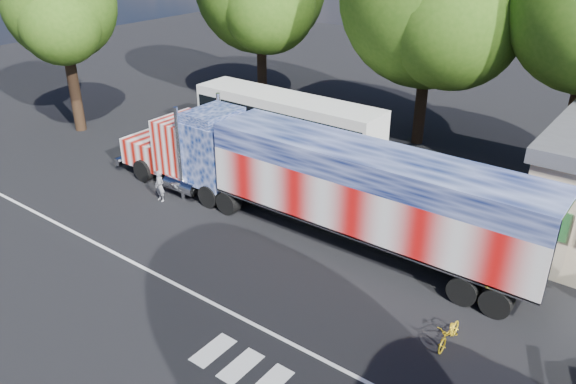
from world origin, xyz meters
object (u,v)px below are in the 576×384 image
Objects in this scene: tree_w_a at (60,6)px; woman at (160,186)px; bicycle at (449,334)px; coach_bus at (287,125)px; semi_truck at (314,179)px.

woman is at bearing -17.40° from tree_w_a.
tree_w_a is (-27.79, 5.17, 7.51)m from bicycle.
coach_bus is at bearing 20.36° from tree_w_a.
bicycle is 0.14× the size of tree_w_a.
semi_truck is at bearing -45.43° from coach_bus.
tree_w_a is at bearing 169.32° from bicycle.
semi_truck reaches higher than bicycle.
woman is at bearing -98.11° from coach_bus.
coach_bus is 8.92m from woman.
bicycle is at bearing -2.02° from woman.
tree_w_a reaches higher than semi_truck.
tree_w_a reaches higher than coach_bus.
semi_truck is 9.19m from coach_bus.
coach_bus is 17.67m from bicycle.
bicycle is (15.65, -1.37, -0.37)m from woman.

